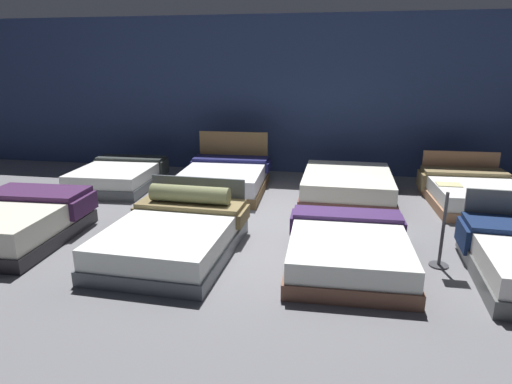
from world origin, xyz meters
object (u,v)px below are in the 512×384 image
at_px(bed_2, 348,250).
at_px(bed_4, 119,176).
at_px(bed_7, 473,193).
at_px(price_sign, 442,235).
at_px(bed_0, 17,222).
at_px(bed_1, 175,234).
at_px(bed_5, 225,179).
at_px(bed_6, 347,186).

relative_size(bed_2, bed_4, 0.97).
bearing_deg(bed_2, bed_7, 51.24).
height_order(bed_4, price_sign, price_sign).
bearing_deg(bed_0, bed_1, -2.00).
xyz_separation_m(bed_4, bed_5, (2.24, 0.08, 0.04)).
bearing_deg(price_sign, bed_5, 141.43).
distance_m(bed_4, bed_7, 6.89).
bearing_deg(bed_5, bed_1, -90.85).
relative_size(bed_5, price_sign, 1.98).
xyz_separation_m(bed_5, bed_6, (2.40, -0.09, -0.01)).
relative_size(bed_0, bed_5, 0.94).
height_order(bed_1, bed_2, bed_1).
bearing_deg(price_sign, bed_7, 67.74).
xyz_separation_m(bed_2, bed_5, (-2.37, 3.01, 0.04)).
height_order(bed_7, price_sign, price_sign).
xyz_separation_m(bed_2, bed_7, (2.28, 2.98, 0.00)).
distance_m(bed_7, price_sign, 2.99).
distance_m(bed_2, bed_4, 5.47).
height_order(bed_0, bed_6, bed_0).
bearing_deg(bed_6, bed_5, 178.41).
relative_size(bed_0, bed_2, 1.04).
xyz_separation_m(bed_0, bed_7, (6.95, 2.98, -0.05)).
distance_m(bed_1, bed_5, 2.99).
xyz_separation_m(bed_0, bed_2, (4.67, -0.00, -0.05)).
distance_m(bed_0, price_sign, 5.82).
xyz_separation_m(bed_4, bed_7, (6.89, 0.04, 0.01)).
relative_size(bed_0, price_sign, 1.87).
bearing_deg(price_sign, bed_1, -176.81).
bearing_deg(bed_2, bed_6, 88.04).
distance_m(bed_1, bed_4, 3.72).
bearing_deg(bed_6, price_sign, -66.99).
distance_m(bed_5, price_sign, 4.49).
xyz_separation_m(bed_0, price_sign, (5.82, 0.21, 0.14)).
height_order(bed_1, bed_6, bed_1).
relative_size(bed_4, bed_6, 0.95).
distance_m(bed_6, bed_7, 2.25).
relative_size(bed_0, bed_1, 0.91).
bearing_deg(bed_0, bed_7, 20.71).
bearing_deg(bed_0, bed_2, -2.52).
distance_m(bed_1, bed_2, 2.30).
bearing_deg(bed_1, bed_7, 34.83).
relative_size(bed_6, price_sign, 1.97).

